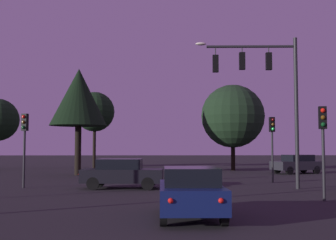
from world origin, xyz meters
The scene contains 11 objects.
ground_plane centered at (0.00, 24.50, 0.00)m, with size 168.00×168.00×0.00m, color black.
traffic_signal_mast_arm centered at (5.78, 15.52, 5.47)m, with size 5.28×0.53×7.81m.
traffic_light_corner_right centered at (-6.85, 16.39, 2.77)m, with size 0.36×0.38×3.88m.
traffic_light_median centered at (6.68, 10.51, 2.67)m, with size 0.35×0.38×3.75m.
traffic_light_far_side centered at (7.13, 19.47, 2.82)m, with size 0.33×0.37×3.95m.
car_nearside_lane centered at (1.06, 6.59, 0.79)m, with size 1.89×4.04×1.52m.
car_crossing_left centered at (-1.69, 15.96, 0.80)m, with size 4.30×2.14×1.52m.
car_far_lane centered at (11.50, 28.09, 0.79)m, with size 4.40×3.08×1.52m.
tree_behind_sign centered at (-5.96, 36.28, 5.63)m, with size 3.94×3.94×7.62m.
tree_left_far centered at (-5.84, 26.55, 5.92)m, with size 4.38×4.38×8.17m.
tree_center_horizon centered at (7.18, 32.79, 4.97)m, with size 5.80×5.80×7.88m.
Camera 1 is at (-0.02, -6.31, 2.11)m, focal length 45.84 mm.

